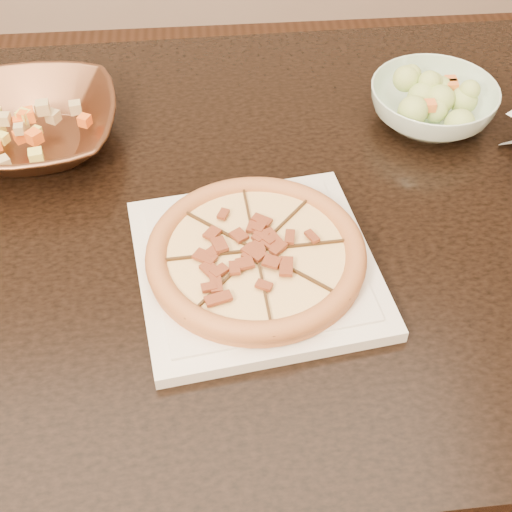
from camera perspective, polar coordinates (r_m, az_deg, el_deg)
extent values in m
cube|color=black|center=(1.03, -5.11, 2.96)|extent=(1.47, 0.97, 0.04)
cylinder|color=black|center=(1.68, 18.06, 3.95)|extent=(0.07, 0.07, 0.71)
cube|color=silver|center=(0.92, 0.00, -0.90)|extent=(0.34, 0.34, 0.02)
cube|color=silver|center=(0.91, 0.00, -0.43)|extent=(0.29, 0.29, 0.00)
cylinder|color=#CC8045|center=(0.90, 0.00, -0.09)|extent=(0.28, 0.28, 0.01)
torus|color=#CC8045|center=(0.90, 0.00, 0.26)|extent=(0.28, 0.28, 0.03)
cylinder|color=#F2E399|center=(0.90, 0.00, 0.22)|extent=(0.23, 0.23, 0.01)
cube|color=#33200F|center=(0.89, 0.00, 0.44)|extent=(0.02, 0.27, 0.01)
cube|color=#33200F|center=(0.89, 0.00, 0.44)|extent=(0.21, 0.18, 0.01)
cube|color=#33200F|center=(0.89, 0.00, 0.44)|extent=(0.27, 0.02, 0.01)
cube|color=#33200F|center=(0.89, 0.00, 0.44)|extent=(0.18, 0.21, 0.01)
cube|color=brown|center=(0.89, 1.26, 0.71)|extent=(0.02, 0.02, 0.00)
cube|color=brown|center=(0.90, 2.72, 1.30)|extent=(0.03, 0.02, 0.00)
cube|color=brown|center=(0.92, 3.77, 2.30)|extent=(0.03, 0.02, 0.00)
cube|color=brown|center=(0.91, 1.25, 1.46)|extent=(0.03, 0.03, 0.00)
cube|color=brown|center=(0.92, 1.83, 2.57)|extent=(0.03, 0.03, 0.00)
cube|color=brown|center=(0.94, 1.77, 3.80)|extent=(0.02, 0.03, 0.00)
cube|color=brown|center=(0.92, 0.37, 2.14)|extent=(0.02, 0.03, 0.00)
cube|color=brown|center=(0.94, -0.16, 3.28)|extent=(0.01, 0.02, 0.00)
cube|color=brown|center=(0.95, -1.31, 4.23)|extent=(0.02, 0.03, 0.00)
cube|color=brown|center=(0.92, -1.20, 2.30)|extent=(0.02, 0.03, 0.00)
cube|color=brown|center=(0.93, -2.64, 2.97)|extent=(0.02, 0.03, 0.00)
cube|color=brown|center=(0.90, -1.22, 1.30)|extent=(0.03, 0.03, 0.00)
cube|color=brown|center=(0.91, -2.83, 1.64)|extent=(0.03, 0.02, 0.00)
cube|color=brown|center=(0.91, -4.65, 1.50)|extent=(0.03, 0.02, 0.00)
cube|color=brown|center=(0.89, -2.08, 0.66)|extent=(0.03, 0.02, 0.00)
cube|color=brown|center=(0.89, -3.73, 0.17)|extent=(0.02, 0.02, 0.00)
cube|color=brown|center=(0.88, -5.17, -0.82)|extent=(0.03, 0.02, 0.00)
cube|color=brown|center=(0.88, -2.21, -0.45)|extent=(0.03, 0.02, 0.00)
cube|color=brown|center=(0.86, -3.14, -1.65)|extent=(0.03, 0.03, 0.00)
cube|color=brown|center=(0.88, -0.79, -0.29)|extent=(0.03, 0.03, 0.00)
cube|color=brown|center=(0.86, -1.17, -1.57)|extent=(0.02, 0.03, 0.00)
cube|color=brown|center=(0.84, -0.83, -3.00)|extent=(0.02, 0.03, 0.00)
cube|color=brown|center=(0.87, 0.08, -0.84)|extent=(0.01, 0.02, 0.00)
cube|color=brown|center=(0.86, 0.93, -2.03)|extent=(0.02, 0.03, 0.00)
cube|color=brown|center=(0.84, 2.47, -3.00)|extent=(0.02, 0.03, 0.00)
cube|color=brown|center=(0.87, 1.53, -0.82)|extent=(0.02, 0.03, 0.00)
cube|color=brown|center=(0.87, 3.23, -1.35)|extent=(0.03, 0.03, 0.00)
cube|color=brown|center=(0.87, 5.23, -1.40)|extent=(0.03, 0.02, 0.00)
cube|color=brown|center=(0.88, 2.81, 0.01)|extent=(0.03, 0.02, 0.00)
cube|color=brown|center=(0.89, 4.55, 0.37)|extent=(0.03, 0.02, 0.00)
imported|color=brown|center=(1.15, -17.71, 9.77)|extent=(0.28, 0.28, 0.07)
cube|color=tan|center=(1.12, -18.26, 11.67)|extent=(0.03, 0.03, 0.03)
cube|color=orange|center=(1.12, -17.34, 11.91)|extent=(0.03, 0.03, 0.03)
cube|color=#DDD352|center=(1.13, -16.56, 12.38)|extent=(0.03, 0.03, 0.03)
cube|color=tan|center=(1.15, -16.09, 12.99)|extent=(0.03, 0.03, 0.03)
cube|color=orange|center=(1.13, -17.95, 11.95)|extent=(0.03, 0.03, 0.03)
cube|color=#DDD352|center=(1.14, -17.71, 12.50)|extent=(0.03, 0.03, 0.03)
cube|color=tan|center=(1.16, -17.94, 12.99)|extent=(0.03, 0.03, 0.03)
cube|color=orange|center=(1.13, -18.27, 11.72)|extent=(0.03, 0.03, 0.03)
cube|color=#DDD352|center=(1.14, -18.63, 12.12)|extent=(0.03, 0.03, 0.03)
cube|color=tan|center=(1.15, -19.40, 12.29)|extent=(0.03, 0.03, 0.03)
cube|color=#DDD352|center=(1.13, -18.81, 11.70)|extent=(0.03, 0.03, 0.03)
cube|color=tan|center=(1.13, -19.76, 11.50)|extent=(0.03, 0.03, 0.03)
cube|color=#DDD352|center=(1.12, -18.43, 11.60)|extent=(0.03, 0.03, 0.03)
cube|color=tan|center=(1.12, -19.15, 11.12)|extent=(0.03, 0.03, 0.03)
cube|color=orange|center=(1.10, -19.53, 10.51)|extent=(0.03, 0.03, 0.03)
cube|color=#DDD352|center=(1.08, -19.45, 9.87)|extent=(0.03, 0.03, 0.03)
cube|color=tan|center=(1.11, -18.36, 11.27)|extent=(0.03, 0.03, 0.03)
cube|color=orange|center=(1.10, -18.05, 10.79)|extent=(0.03, 0.03, 0.03)
cube|color=#DDD352|center=(1.08, -17.27, 10.50)|extent=(0.03, 0.03, 0.03)
cube|color=tan|center=(1.12, -18.08, 11.58)|extent=(0.03, 0.03, 0.03)
cube|color=orange|center=(1.11, -17.29, 11.44)|extent=(0.03, 0.03, 0.03)
cube|color=#DDD352|center=(1.11, -16.27, 11.58)|extent=(0.03, 0.03, 0.03)
imported|color=silver|center=(1.18, 13.92, 11.69)|extent=(0.25, 0.25, 0.06)
sphere|color=#BED272|center=(1.16, 14.36, 13.67)|extent=(0.04, 0.04, 0.04)
sphere|color=#BED272|center=(1.17, 15.05, 13.90)|extent=(0.04, 0.04, 0.04)
sphere|color=#BED272|center=(1.19, 14.99, 14.49)|extent=(0.04, 0.04, 0.04)
sphere|color=#BED272|center=(1.17, 14.29, 13.96)|extent=(0.04, 0.04, 0.04)
sphere|color=#BED272|center=(1.18, 13.51, 14.42)|extent=(0.04, 0.04, 0.04)
sphere|color=#BED272|center=(1.16, 14.26, 13.71)|extent=(0.04, 0.04, 0.04)
sphere|color=#BED272|center=(1.15, 13.30, 13.82)|extent=(0.04, 0.04, 0.04)
sphere|color=#BED272|center=(1.14, 12.57, 13.42)|extent=(0.04, 0.04, 0.04)
sphere|color=#BED272|center=(1.15, 14.00, 13.44)|extent=(0.04, 0.04, 0.04)
sphere|color=#BED272|center=(1.13, 14.19, 12.84)|extent=(0.04, 0.04, 0.04)
sphere|color=#BED272|center=(1.15, 14.45, 13.54)|extent=(0.04, 0.04, 0.04)
sphere|color=#BED272|center=(1.15, 15.26, 13.12)|extent=(0.04, 0.04, 0.04)
sphere|color=#BED272|center=(1.15, 16.43, 13.10)|extent=(0.04, 0.04, 0.04)
cube|color=orange|center=(1.18, 15.15, 13.82)|extent=(0.02, 0.02, 0.01)
cube|color=orange|center=(1.16, 12.75, 13.60)|extent=(0.02, 0.02, 0.01)
cube|color=orange|center=(1.14, 14.93, 12.45)|extent=(0.02, 0.02, 0.01)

